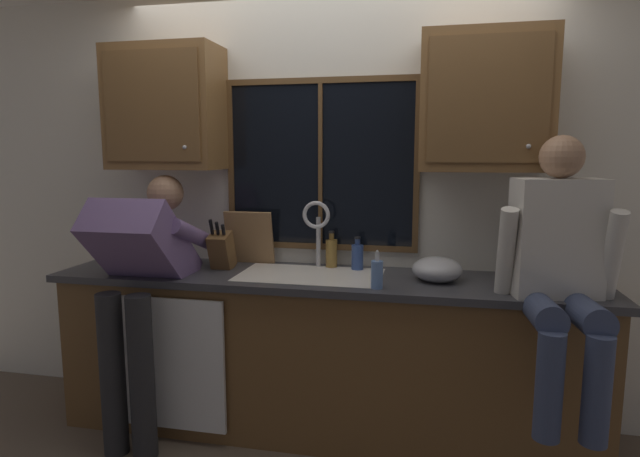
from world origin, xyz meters
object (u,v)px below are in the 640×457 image
knife_block (222,251)px  bottle_green_glass (331,252)px  person_standing (142,277)px  bottle_tall_clear (357,256)px  soap_dispenser (377,274)px  cutting_board (249,238)px  mixing_bowl (437,270)px  person_sitting_on_counter (560,262)px

knife_block → bottle_green_glass: 0.65m
person_standing → knife_block: 0.47m
person_standing → knife_block: person_standing is taller
bottle_tall_clear → soap_dispenser: bearing=-69.0°
cutting_board → mixing_bowl: cutting_board is taller
person_sitting_on_counter → mixing_bowl: size_ratio=4.73×
mixing_bowl → bottle_tall_clear: bottle_tall_clear is taller
person_sitting_on_counter → person_standing: bearing=-179.9°
mixing_bowl → soap_dispenser: size_ratio=1.35×
person_standing → mixing_bowl: bearing=10.4°
person_standing → mixing_bowl: size_ratio=5.51×
mixing_bowl → knife_block: bearing=178.8°
mixing_bowl → bottle_green_glass: 0.65m
soap_dispenser → bottle_green_glass: bearing=125.9°
cutting_board → bottle_green_glass: (0.51, 0.00, -0.07)m
person_sitting_on_counter → bottle_tall_clear: bearing=155.3°
person_standing → soap_dispenser: 1.28m
person_standing → bottle_tall_clear: (1.12, 0.46, 0.07)m
person_standing → person_sitting_on_counter: bearing=0.1°
knife_block → mixing_bowl: knife_block is taller
bottle_green_glass → mixing_bowl: bearing=-18.4°
person_sitting_on_counter → mixing_bowl: (-0.54, 0.28, -0.12)m
soap_dispenser → bottle_green_glass: size_ratio=0.90×
mixing_bowl → soap_dispenser: bearing=-142.3°
soap_dispenser → person_standing: bearing=-177.4°
knife_block → soap_dispenser: 0.97m
person_sitting_on_counter → knife_block: person_sitting_on_counter is taller
knife_block → bottle_green_glass: (0.62, 0.18, -0.02)m
person_standing → bottle_green_glass: bearing=27.2°
person_standing → cutting_board: bearing=47.7°
cutting_board → mixing_bowl: 1.15m
bottle_green_glass → person_sitting_on_counter: bearing=-23.0°
mixing_bowl → person_standing: bearing=-169.6°
cutting_board → soap_dispenser: (0.83, -0.43, -0.09)m
knife_block → bottle_tall_clear: (0.78, 0.15, -0.03)m
cutting_board → bottle_tall_clear: size_ratio=1.71×
person_standing → person_sitting_on_counter: size_ratio=1.17×
person_standing → mixing_bowl: (1.57, 0.29, 0.05)m
person_standing → cutting_board: person_standing is taller
knife_block → cutting_board: size_ratio=0.97×
soap_dispenser → bottle_tall_clear: bearing=111.0°
person_standing → bottle_tall_clear: person_standing is taller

